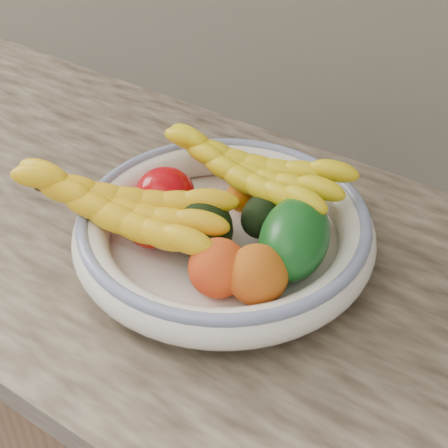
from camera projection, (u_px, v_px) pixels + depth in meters
kitchen_counter at (232, 438)px, 1.20m from camera, size 2.44×0.66×1.40m
fruit_bowl at (224, 231)px, 0.89m from camera, size 0.39×0.39×0.08m
clementine_back_left at (247, 193)px, 0.94m from camera, size 0.06×0.06×0.05m
clementine_back_right at (285, 201)px, 0.93m from camera, size 0.05×0.05×0.05m
clementine_back_mid at (244, 196)px, 0.94m from camera, size 0.06×0.06×0.05m
clementine_extra at (247, 179)px, 0.97m from camera, size 0.05×0.05×0.04m
tomato_left at (165, 195)px, 0.92m from camera, size 0.11×0.11×0.07m
tomato_near_left at (151, 224)px, 0.87m from camera, size 0.09×0.09×0.06m
avocado_center at (204, 227)px, 0.87m from camera, size 0.13×0.13×0.07m
avocado_right at (270, 213)px, 0.89m from camera, size 0.08×0.10×0.06m
green_mango at (294, 238)px, 0.83m from camera, size 0.15×0.16×0.11m
peach_front at (218, 268)px, 0.80m from camera, size 0.09×0.09×0.07m
peach_right at (257, 275)px, 0.79m from camera, size 0.08×0.08×0.07m
banana_bunch_back at (250, 175)px, 0.91m from camera, size 0.29×0.11×0.08m
banana_bunch_front at (120, 211)px, 0.86m from camera, size 0.33×0.20×0.08m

